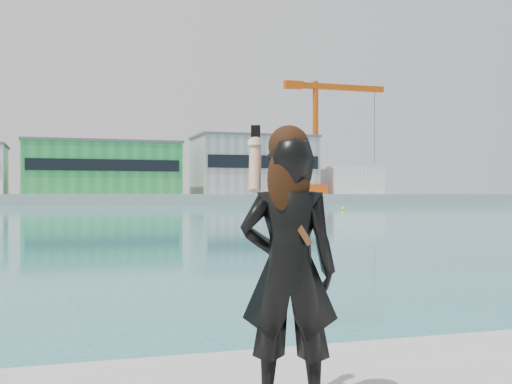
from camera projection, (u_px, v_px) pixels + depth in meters
far_quay at (60, 199)px, 128.44m from camera, size 320.00×40.00×2.00m
warehouse_green at (102, 168)px, 128.92m from camera, size 30.60×16.36×10.50m
warehouse_grey_right at (253, 165)px, 138.50m from camera, size 25.50×15.35×12.50m
ancillary_shed at (350, 181)px, 143.20m from camera, size 12.00×10.00×6.00m
dock_crane at (321, 133)px, 136.77m from camera, size 23.00×4.00×24.00m
flagpole_right at (177, 171)px, 126.48m from camera, size 1.28×0.16×8.00m
buoy_near at (343, 210)px, 82.46m from camera, size 0.50×0.50×0.50m
woman at (289, 262)px, 4.09m from camera, size 0.73×0.60×1.81m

